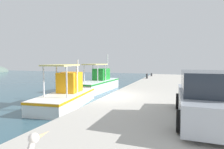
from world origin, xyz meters
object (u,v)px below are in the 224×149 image
(fishing_boat_third, at_px, (98,83))
(mooring_bollard_third, at_px, (151,75))
(fishing_boat_second, at_px, (66,95))
(parked_car, at_px, (208,99))
(mooring_bollard_second, at_px, (147,76))

(fishing_boat_third, distance_m, mooring_bollard_third, 8.85)
(fishing_boat_second, height_order, parked_car, fishing_boat_second)
(fishing_boat_third, distance_m, mooring_bollard_second, 5.95)
(parked_car, bearing_deg, fishing_boat_third, 42.07)
(fishing_boat_third, xyz_separation_m, mooring_bollard_second, (4.71, -3.62, 0.38))
(fishing_boat_second, height_order, fishing_boat_third, fishing_boat_third)
(parked_car, bearing_deg, mooring_bollard_third, 14.00)
(parked_car, xyz_separation_m, mooring_bollard_third, (16.69, 4.16, -0.53))
(fishing_boat_third, bearing_deg, mooring_bollard_third, -24.17)
(fishing_boat_third, xyz_separation_m, mooring_bollard_third, (8.07, -3.62, 0.30))
(fishing_boat_second, xyz_separation_m, parked_car, (-2.83, -7.23, 0.87))
(mooring_bollard_second, height_order, mooring_bollard_third, mooring_bollard_second)
(mooring_bollard_second, bearing_deg, fishing_boat_third, 142.42)
(fishing_boat_second, bearing_deg, parked_car, -111.39)
(fishing_boat_third, height_order, mooring_bollard_third, fishing_boat_third)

